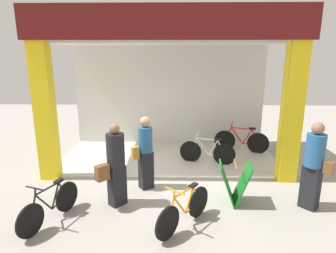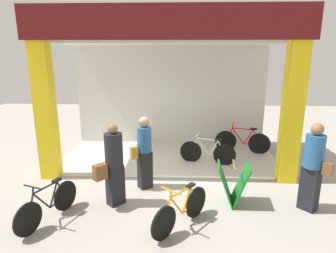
{
  "view_description": "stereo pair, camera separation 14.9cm",
  "coord_description": "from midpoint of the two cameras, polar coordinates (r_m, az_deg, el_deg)",
  "views": [
    {
      "loc": [
        0.17,
        -6.77,
        3.1
      ],
      "look_at": [
        0.0,
        0.75,
        1.15
      ],
      "focal_mm": 31.3,
      "sensor_mm": 36.0,
      "label": 1
    },
    {
      "loc": [
        0.32,
        -6.76,
        3.1
      ],
      "look_at": [
        0.0,
        0.75,
        1.15
      ],
      "focal_mm": 31.3,
      "sensor_mm": 36.0,
      "label": 2
    }
  ],
  "objects": [
    {
      "name": "bicycle_inside_0",
      "position": [
        8.32,
        7.15,
        -4.92
      ],
      "size": [
        1.53,
        0.49,
        0.86
      ],
      "color": "black",
      "rests_on": "ground"
    },
    {
      "name": "ground_plane",
      "position": [
        7.45,
        -0.71,
        -10.07
      ],
      "size": [
        20.52,
        20.52,
        0.0
      ],
      "primitive_type": "plane",
      "color": "#9E9991",
      "rests_on": "ground"
    },
    {
      "name": "sandwich_board_sign",
      "position": [
        6.31,
        12.15,
        -10.79
      ],
      "size": [
        0.7,
        0.64,
        0.88
      ],
      "color": "#197226",
      "rests_on": "ground"
    },
    {
      "name": "bicycle_parked_1",
      "position": [
        6.01,
        -22.67,
        -14.1
      ],
      "size": [
        0.58,
        1.43,
        0.83
      ],
      "color": "black",
      "rests_on": "ground"
    },
    {
      "name": "pedestrian_2",
      "position": [
        6.42,
        25.91,
        -6.67
      ],
      "size": [
        0.53,
        0.57,
        1.79
      ],
      "color": "black",
      "rests_on": "ground"
    },
    {
      "name": "shop_facade",
      "position": [
        8.42,
        -0.38,
        8.37
      ],
      "size": [
        6.46,
        3.31,
        4.07
      ],
      "color": "beige",
      "rests_on": "ground"
    },
    {
      "name": "bicycle_inside_1",
      "position": [
        9.44,
        13.66,
        -2.72
      ],
      "size": [
        1.64,
        0.53,
        0.92
      ],
      "color": "black",
      "rests_on": "ground"
    },
    {
      "name": "pedestrian_1",
      "position": [
        6.02,
        -10.96,
        -7.21
      ],
      "size": [
        0.63,
        0.64,
        1.73
      ],
      "color": "black",
      "rests_on": "ground"
    },
    {
      "name": "bicycle_parked_0",
      "position": [
        5.45,
        2.36,
        -15.93
      ],
      "size": [
        0.98,
        1.23,
        0.84
      ],
      "color": "black",
      "rests_on": "ground"
    },
    {
      "name": "pedestrian_0",
      "position": [
        6.67,
        -5.09,
        -4.95
      ],
      "size": [
        0.54,
        0.46,
        1.7
      ],
      "color": "black",
      "rests_on": "ground"
    }
  ]
}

